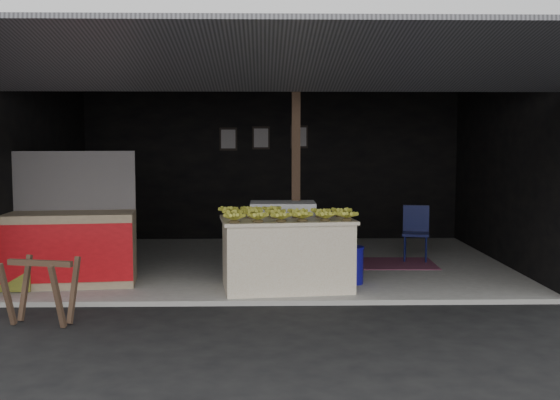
{
  "coord_description": "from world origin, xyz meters",
  "views": [
    {
      "loc": [
        -0.17,
        -8.01,
        1.98
      ],
      "look_at": [
        0.07,
        1.5,
        1.1
      ],
      "focal_mm": 45.0,
      "sensor_mm": 36.0,
      "label": 1
    }
  ],
  "objects_px": {
    "plastic_chair": "(416,228)",
    "sawhorse": "(41,284)",
    "neighbor_stall": "(69,245)",
    "white_crate": "(283,238)",
    "banana_table": "(287,253)",
    "water_barrel": "(351,266)"
  },
  "relations": [
    {
      "from": "white_crate",
      "to": "sawhorse",
      "type": "distance_m",
      "value": 3.55
    },
    {
      "from": "white_crate",
      "to": "sawhorse",
      "type": "bearing_deg",
      "value": -136.67
    },
    {
      "from": "banana_table",
      "to": "neighbor_stall",
      "type": "height_order",
      "value": "neighbor_stall"
    },
    {
      "from": "plastic_chair",
      "to": "white_crate",
      "type": "bearing_deg",
      "value": -141.69
    },
    {
      "from": "sawhorse",
      "to": "water_barrel",
      "type": "relative_size",
      "value": 1.62
    },
    {
      "from": "white_crate",
      "to": "neighbor_stall",
      "type": "relative_size",
      "value": 0.58
    },
    {
      "from": "banana_table",
      "to": "sawhorse",
      "type": "relative_size",
      "value": 2.34
    },
    {
      "from": "plastic_chair",
      "to": "sawhorse",
      "type": "bearing_deg",
      "value": -130.97
    },
    {
      "from": "white_crate",
      "to": "plastic_chair",
      "type": "xyz_separation_m",
      "value": [
        2.08,
        0.99,
        -0.01
      ]
    },
    {
      "from": "neighbor_stall",
      "to": "banana_table",
      "type": "bearing_deg",
      "value": -12.9
    },
    {
      "from": "white_crate",
      "to": "neighbor_stall",
      "type": "bearing_deg",
      "value": -166.06
    },
    {
      "from": "neighbor_stall",
      "to": "water_barrel",
      "type": "height_order",
      "value": "neighbor_stall"
    },
    {
      "from": "plastic_chair",
      "to": "banana_table",
      "type": "bearing_deg",
      "value": -123.16
    },
    {
      "from": "white_crate",
      "to": "plastic_chair",
      "type": "height_order",
      "value": "white_crate"
    },
    {
      "from": "neighbor_stall",
      "to": "plastic_chair",
      "type": "height_order",
      "value": "neighbor_stall"
    },
    {
      "from": "neighbor_stall",
      "to": "white_crate",
      "type": "bearing_deg",
      "value": 7.31
    },
    {
      "from": "white_crate",
      "to": "sawhorse",
      "type": "height_order",
      "value": "white_crate"
    },
    {
      "from": "white_crate",
      "to": "water_barrel",
      "type": "height_order",
      "value": "white_crate"
    },
    {
      "from": "banana_table",
      "to": "sawhorse",
      "type": "bearing_deg",
      "value": -158.0
    },
    {
      "from": "sawhorse",
      "to": "white_crate",
      "type": "bearing_deg",
      "value": 55.97
    },
    {
      "from": "water_barrel",
      "to": "plastic_chair",
      "type": "relative_size",
      "value": 0.54
    },
    {
      "from": "neighbor_stall",
      "to": "sawhorse",
      "type": "relative_size",
      "value": 2.36
    }
  ]
}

